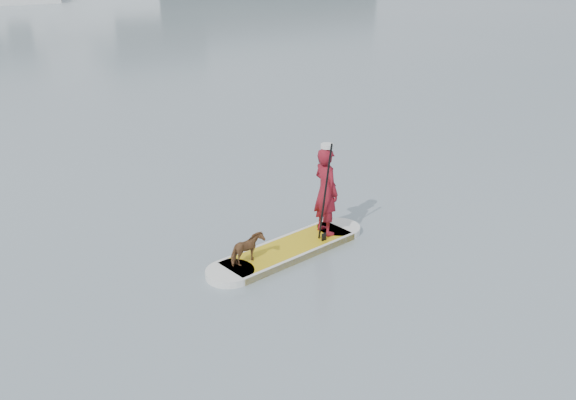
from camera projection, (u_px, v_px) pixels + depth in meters
ground at (368, 183)px, 14.19m from camera, size 140.00×140.00×0.00m
paddleboard at (288, 250)px, 11.11m from camera, size 3.28×1.10×0.12m
paddler at (326, 191)px, 11.32m from camera, size 0.41×0.60×1.60m
white_cap at (327, 146)px, 10.99m from camera, size 0.22×0.22×0.07m
dog at (247, 249)px, 10.45m from camera, size 0.64×0.40×0.51m
paddle at (325, 205)px, 11.05m from camera, size 0.10×0.30×2.00m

